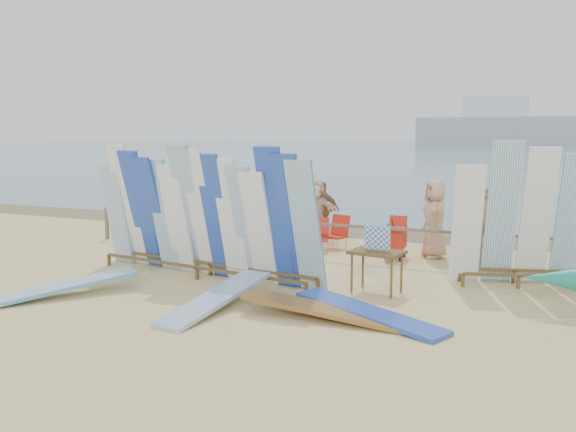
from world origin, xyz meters
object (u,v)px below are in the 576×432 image
at_px(flat_board_e, 61,296).
at_px(beachgoer_extra_1, 172,195).
at_px(beach_chair_left, 336,239).
at_px(beachgoer_11, 186,197).
at_px(flat_board_d, 369,320).
at_px(beachgoer_3, 271,209).
at_px(flat_board_b, 217,308).
at_px(flat_board_c, 324,319).
at_px(beachgoer_6, 435,219).
at_px(beachgoer_7, 486,217).
at_px(beachgoer_5, 317,210).
at_px(beach_chair_right, 318,242).
at_px(main_surfboard_rack, 203,218).
at_px(stroller, 396,242).
at_px(beachgoer_4, 323,210).
at_px(beachgoer_2, 233,212).
at_px(beachgoer_0, 192,207).
at_px(side_surfboard_rack, 520,221).
at_px(vendor_table, 377,270).

xyz_separation_m(flat_board_e, beachgoer_extra_1, (-3.80, 9.04, 0.89)).
xyz_separation_m(beach_chair_left, beachgoer_11, (-6.44, 2.95, 0.54)).
bearing_deg(flat_board_d, beachgoer_3, 58.49).
height_order(flat_board_b, flat_board_c, flat_board_b).
bearing_deg(beachgoer_6, flat_board_b, -56.19).
bearing_deg(beachgoer_7, beachgoer_6, -133.73).
xyz_separation_m(flat_board_c, beachgoer_5, (-2.83, 7.01, 0.82)).
distance_m(beachgoer_extra_1, beachgoer_3, 4.84).
bearing_deg(beachgoer_3, flat_board_b, 27.13).
distance_m(flat_board_e, beach_chair_right, 6.46).
bearing_deg(main_surfboard_rack, beachgoer_7, 58.40).
xyz_separation_m(flat_board_b, stroller, (1.74, 5.30, 0.40)).
distance_m(beachgoer_3, beachgoer_4, 1.46).
xyz_separation_m(flat_board_e, flat_board_c, (4.81, 0.64, 0.00)).
relative_size(beach_chair_right, beachgoer_2, 0.49).
distance_m(flat_board_d, beach_chair_left, 6.08).
xyz_separation_m(flat_board_c, beachgoer_0, (-6.35, 6.11, 0.82)).
bearing_deg(beachgoer_7, main_surfboard_rack, -147.28).
bearing_deg(beachgoer_7, beachgoer_2, -178.65).
height_order(side_surfboard_rack, beachgoer_2, side_surfboard_rack).
height_order(main_surfboard_rack, beachgoer_0, main_surfboard_rack).
distance_m(beachgoer_2, beachgoer_5, 2.40).
xyz_separation_m(flat_board_d, beachgoer_3, (-4.75, 6.44, 0.80)).
bearing_deg(beachgoer_11, flat_board_d, -0.09).
bearing_deg(stroller, vendor_table, -86.20).
distance_m(flat_board_e, stroller, 7.45).
xyz_separation_m(flat_board_d, beach_chair_left, (-2.50, 5.53, 0.25)).
bearing_deg(beachgoer_5, beachgoer_7, 23.39).
xyz_separation_m(flat_board_b, beachgoer_extra_1, (-6.75, 8.57, 0.89)).
relative_size(beach_chair_left, beachgoer_7, 0.55).
bearing_deg(beachgoer_0, beachgoer_5, -130.31).
height_order(stroller, beachgoer_11, beachgoer_11).
xyz_separation_m(flat_board_e, beachgoer_5, (1.97, 7.66, 0.82)).
bearing_deg(beachgoer_extra_1, beachgoer_6, 131.72).
height_order(flat_board_e, beachgoer_4, beachgoer_4).
distance_m(beachgoer_11, beachgoer_7, 9.97).
distance_m(side_surfboard_rack, flat_board_b, 5.96).
bearing_deg(beachgoer_3, side_surfboard_rack, 73.83).
relative_size(main_surfboard_rack, flat_board_c, 2.02).
height_order(beach_chair_left, beachgoer_7, beachgoer_7).
distance_m(main_surfboard_rack, side_surfboard_rack, 6.17).
bearing_deg(flat_board_c, beachgoer_11, 44.32).
distance_m(flat_board_d, beachgoer_extra_1, 12.38).
bearing_deg(beachgoer_7, beachgoer_4, 167.38).
relative_size(flat_board_b, beachgoer_2, 1.59).
relative_size(flat_board_d, beachgoer_5, 1.65).
bearing_deg(main_surfboard_rack, flat_board_d, -12.27).
height_order(beachgoer_5, beachgoer_extra_1, beachgoer_extra_1).
height_order(flat_board_e, beach_chair_right, beach_chair_right).
xyz_separation_m(beach_chair_left, beachgoer_2, (-2.79, -0.36, 0.60)).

